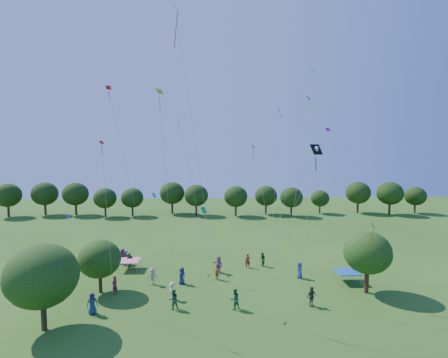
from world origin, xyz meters
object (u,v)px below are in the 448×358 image
red_high_kite (183,62)px  near_tree_north (100,259)px  near_tree_east (368,253)px  tent_blue (347,272)px  tent_red_stripe (129,261)px  pirate_kite (316,153)px  near_tree_west (42,276)px

red_high_kite → near_tree_north: bearing=170.3°
near_tree_east → tent_blue: size_ratio=2.66×
near_tree_east → red_high_kite: bearing=-179.5°
tent_red_stripe → pirate_kite: size_ratio=0.17×
tent_blue → near_tree_north: bearing=-176.6°
near_tree_west → tent_red_stripe: (3.50, 12.91, -3.14)m
tent_red_stripe → pirate_kite: (18.22, -8.69, 12.17)m
pirate_kite → near_tree_east: bearing=13.0°
near_tree_west → tent_blue: near_tree_west is taller
near_tree_east → near_tree_west: bearing=-168.6°
near_tree_west → tent_blue: (26.48, 8.20, -3.14)m
near_tree_north → tent_red_stripe: (1.36, 6.17, -2.21)m
near_tree_west → near_tree_north: near_tree_west is taller
near_tree_west → near_tree_east: bearing=11.4°
near_tree_west → near_tree_north: 7.14m
near_tree_east → tent_red_stripe: (-23.73, 7.42, -2.83)m
near_tree_west → near_tree_north: size_ratio=1.30×
near_tree_north → near_tree_east: bearing=-2.8°
near_tree_west → near_tree_north: (2.14, 6.74, -0.93)m
near_tree_east → tent_blue: bearing=105.3°
near_tree_north → tent_blue: near_tree_north is taller
tent_red_stripe → near_tree_west: bearing=-105.1°
tent_red_stripe → pirate_kite: pirate_kite is taller
near_tree_east → tent_blue: 3.98m
near_tree_east → pirate_kite: pirate_kite is taller
tent_blue → red_high_kite: (-16.27, -2.84, 20.04)m
near_tree_west → pirate_kite: pirate_kite is taller
near_tree_north → pirate_kite: pirate_kite is taller
tent_blue → red_high_kite: red_high_kite is taller
near_tree_north → pirate_kite: bearing=-7.3°
near_tree_east → tent_red_stripe: 25.02m
near_tree_east → tent_red_stripe: near_tree_east is taller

